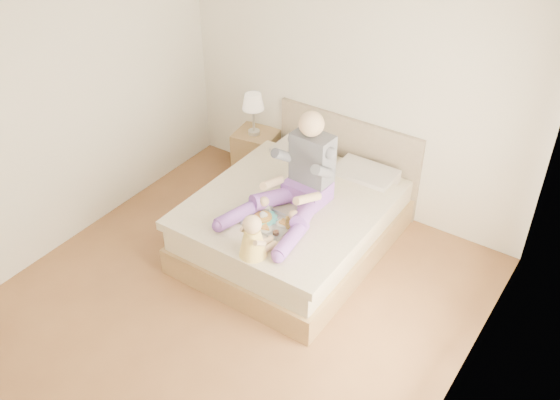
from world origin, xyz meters
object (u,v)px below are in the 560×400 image
Objects in this scene: adult at (299,181)px; baby at (254,239)px; nightstand at (257,154)px; bed at (298,217)px; tray at (271,221)px.

adult is 2.85× the size of baby.
bed is at bearing -44.74° from nightstand.
bed is 3.82× the size of nightstand.
adult is 2.59× the size of tray.
bed is at bearing 97.94° from tray.
nightstand is at bearing 143.90° from bed.
nightstand is (-1.09, 0.80, -0.03)m from bed.
adult is (0.11, -0.17, 0.57)m from bed.
adult reaches higher than bed.
adult reaches higher than tray.
nightstand is at bearing 144.93° from adult.
bed is 4.84× the size of tray.
nightstand is 2.23m from baby.
adult is 0.82m from baby.
bed reaches higher than tray.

